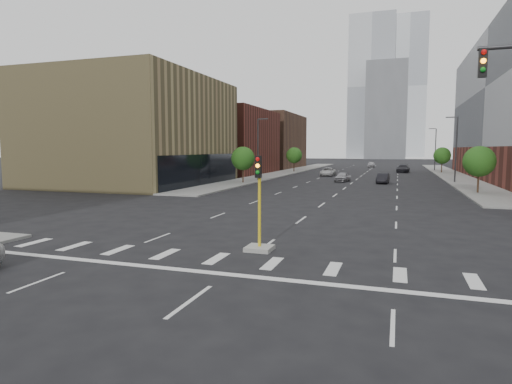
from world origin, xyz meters
The scene contains 22 objects.
ground centered at (0.00, 0.00, 0.00)m, with size 400.00×400.00×0.00m, color black.
sidewalk_left_far centered at (-15.00, 74.00, 0.07)m, with size 5.00×92.00×0.15m, color gray.
sidewalk_right_far centered at (15.00, 74.00, 0.07)m, with size 5.00×92.00×0.15m, color gray.
building_left_mid centered at (-27.50, 40.00, 7.00)m, with size 20.00×24.00×14.00m, color #9F8E5A.
building_left_far_a centered at (-27.50, 66.00, 6.00)m, with size 20.00×22.00×12.00m, color brown.
building_left_far_b centered at (-27.50, 92.00, 6.50)m, with size 20.00×24.00×13.00m, color brown.
tower_left centered at (-8.00, 220.00, 35.00)m, with size 22.00×22.00×70.00m, color #B2B7BC.
tower_right centered at (10.00, 260.00, 40.00)m, with size 20.00×20.00×80.00m, color #B2B7BC.
tower_mid centered at (0.00, 200.00, 22.00)m, with size 18.00×18.00×44.00m, color slate.
median_traffic_signal centered at (0.00, 8.97, 0.97)m, with size 1.20×1.20×4.40m.
streetlight_right_a centered at (13.41, 55.00, 5.01)m, with size 1.60×0.22×9.07m.
streetlight_right_b centered at (13.41, 90.00, 5.01)m, with size 1.60×0.22×9.07m.
streetlight_left centered at (-13.41, 50.00, 5.01)m, with size 1.60×0.22×9.07m.
tree_left_near centered at (-14.00, 45.00, 3.39)m, with size 3.20×3.20×4.85m.
tree_left_far centered at (-14.00, 75.00, 3.39)m, with size 3.20×3.20×4.85m.
tree_right_near centered at (14.00, 40.00, 3.39)m, with size 3.20×3.20×4.85m.
tree_right_far centered at (14.00, 80.00, 3.39)m, with size 3.20×3.20×4.85m.
car_near_left centered at (-1.50, 52.39, 0.68)m, with size 1.62×4.02×1.37m, color #9F9EA2.
car_mid_right centered at (4.10, 51.03, 0.69)m, with size 1.46×4.18×1.38m, color black.
car_far_left centered at (-5.59, 65.18, 0.70)m, with size 2.33×5.05×1.40m, color silver.
car_deep_right centered at (6.98, 80.15, 0.80)m, with size 2.24×5.51×1.60m, color black.
car_distant centered at (-0.48, 102.53, 0.75)m, with size 1.76×4.38×1.49m, color #B4B3B8.
Camera 1 is at (6.00, -9.55, 4.71)m, focal length 30.00 mm.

